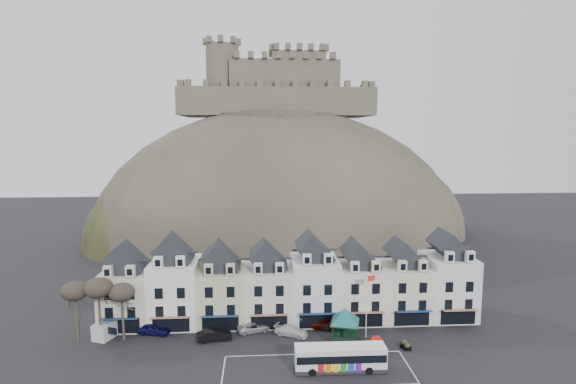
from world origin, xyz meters
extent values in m
plane|color=black|center=(0.00, 0.00, 0.00)|extent=(300.00, 300.00, 0.00)
cube|color=silver|center=(2.00, 1.25, 0.00)|extent=(22.00, 7.50, 0.01)
cube|color=beige|center=(-23.80, 16.00, 4.00)|extent=(6.80, 8.00, 8.00)
cube|color=black|center=(-23.80, 16.00, 9.20)|extent=(6.80, 5.76, 2.80)
cube|color=beige|center=(-25.30, 12.40, 8.90)|extent=(1.20, 0.80, 1.60)
cube|color=beige|center=(-22.30, 12.40, 8.90)|extent=(1.20, 0.80, 1.60)
cube|color=black|center=(-23.80, 11.97, 1.30)|extent=(5.10, 0.06, 2.20)
cube|color=navy|center=(-23.80, 11.30, 2.60)|extent=(5.10, 1.29, 0.43)
cube|color=white|center=(-17.00, 16.00, 4.60)|extent=(6.80, 8.00, 9.20)
cube|color=black|center=(-17.00, 16.00, 10.40)|extent=(6.80, 5.76, 2.80)
cube|color=white|center=(-18.50, 12.40, 10.10)|extent=(1.20, 0.80, 1.60)
cube|color=white|center=(-15.50, 12.40, 10.10)|extent=(1.20, 0.80, 1.60)
cube|color=black|center=(-17.00, 11.97, 1.30)|extent=(5.10, 0.06, 2.20)
cube|color=maroon|center=(-17.00, 11.30, 2.60)|extent=(5.10, 1.29, 0.43)
cube|color=beige|center=(-10.20, 16.00, 4.00)|extent=(6.80, 8.00, 8.00)
cube|color=black|center=(-10.20, 16.00, 9.20)|extent=(6.80, 5.76, 2.80)
cube|color=beige|center=(-11.70, 12.40, 8.90)|extent=(1.20, 0.80, 1.60)
cube|color=beige|center=(-8.70, 12.40, 8.90)|extent=(1.20, 0.80, 1.60)
cube|color=black|center=(-10.20, 11.97, 1.30)|extent=(5.10, 0.06, 2.20)
cube|color=navy|center=(-10.20, 11.30, 2.60)|extent=(5.10, 1.29, 0.43)
cube|color=silver|center=(-3.40, 16.00, 4.00)|extent=(6.80, 8.00, 8.00)
cube|color=black|center=(-3.40, 16.00, 9.20)|extent=(6.80, 5.76, 2.80)
cube|color=silver|center=(-4.90, 12.40, 8.90)|extent=(1.20, 0.80, 1.60)
cube|color=silver|center=(-1.90, 12.40, 8.90)|extent=(1.20, 0.80, 1.60)
cube|color=black|center=(-3.40, 11.97, 1.30)|extent=(5.10, 0.06, 2.20)
cube|color=maroon|center=(-3.40, 11.30, 2.60)|extent=(5.10, 1.29, 0.43)
cube|color=white|center=(3.40, 16.00, 4.60)|extent=(6.80, 8.00, 9.20)
cube|color=black|center=(3.40, 16.00, 10.40)|extent=(6.80, 5.76, 2.80)
cube|color=white|center=(1.90, 12.40, 10.10)|extent=(1.20, 0.80, 1.60)
cube|color=white|center=(4.90, 12.40, 10.10)|extent=(1.20, 0.80, 1.60)
cube|color=black|center=(3.40, 11.97, 1.30)|extent=(5.10, 0.06, 2.20)
cube|color=navy|center=(3.40, 11.30, 2.60)|extent=(5.10, 1.29, 0.43)
cube|color=white|center=(10.20, 16.00, 4.00)|extent=(6.80, 8.00, 8.00)
cube|color=black|center=(10.20, 16.00, 9.20)|extent=(6.80, 5.76, 2.80)
cube|color=white|center=(8.70, 12.40, 8.90)|extent=(1.20, 0.80, 1.60)
cube|color=white|center=(11.70, 12.40, 8.90)|extent=(1.20, 0.80, 1.60)
cube|color=black|center=(10.20, 11.97, 1.30)|extent=(5.10, 0.06, 2.20)
cube|color=maroon|center=(10.20, 11.30, 2.60)|extent=(5.10, 1.29, 0.43)
cube|color=silver|center=(17.00, 16.00, 4.00)|extent=(6.80, 8.00, 8.00)
cube|color=black|center=(17.00, 16.00, 9.20)|extent=(6.80, 5.76, 2.80)
cube|color=silver|center=(15.50, 12.40, 8.90)|extent=(1.20, 0.80, 1.60)
cube|color=silver|center=(18.50, 12.40, 8.90)|extent=(1.20, 0.80, 1.60)
cube|color=black|center=(17.00, 11.97, 1.30)|extent=(5.10, 0.06, 2.20)
cube|color=navy|center=(17.00, 11.30, 2.60)|extent=(5.10, 1.29, 0.43)
cube|color=white|center=(23.80, 16.00, 4.60)|extent=(6.80, 8.00, 9.20)
cube|color=black|center=(23.80, 16.00, 10.40)|extent=(6.80, 5.76, 2.80)
cube|color=white|center=(22.30, 12.40, 10.10)|extent=(1.20, 0.80, 1.60)
cube|color=white|center=(25.30, 12.40, 10.10)|extent=(1.20, 0.80, 1.60)
cube|color=black|center=(23.80, 11.97, 1.30)|extent=(5.10, 0.06, 2.20)
cube|color=maroon|center=(23.80, 11.30, 2.60)|extent=(5.10, 1.29, 0.43)
ellipsoid|color=#37332A|center=(0.00, 70.00, 0.00)|extent=(96.00, 76.00, 68.00)
ellipsoid|color=#253118|center=(-22.00, 64.00, 0.00)|extent=(52.00, 44.00, 42.00)
ellipsoid|color=#37332A|center=(24.00, 74.00, 0.00)|extent=(56.00, 48.00, 46.00)
ellipsoid|color=#253118|center=(-4.00, 56.00, 0.00)|extent=(40.00, 28.00, 28.00)
ellipsoid|color=#37332A|center=(10.00, 58.00, 0.00)|extent=(36.00, 28.00, 24.00)
cylinder|color=#37332A|center=(0.00, 70.00, 31.00)|extent=(30.00, 30.00, 3.00)
cube|color=brown|center=(0.00, 66.00, 35.50)|extent=(48.00, 2.20, 7.00)
cube|color=brown|center=(0.00, 86.00, 35.50)|extent=(48.00, 2.20, 7.00)
cube|color=brown|center=(-24.00, 76.00, 35.50)|extent=(2.20, 22.00, 7.00)
cube|color=brown|center=(24.00, 76.00, 35.50)|extent=(2.20, 22.00, 7.00)
cube|color=brown|center=(2.00, 76.00, 41.00)|extent=(28.00, 18.00, 10.00)
cube|color=brown|center=(6.00, 78.00, 42.50)|extent=(14.00, 12.00, 13.00)
cylinder|color=brown|center=(-14.00, 72.00, 41.00)|extent=(8.40, 8.40, 18.00)
cylinder|color=silver|center=(6.00, 78.00, 51.50)|extent=(0.16, 0.16, 5.00)
cylinder|color=#362E22|center=(-29.00, 10.50, 2.87)|extent=(0.32, 0.32, 5.74)
ellipsoid|color=#383028|center=(-29.00, 10.50, 6.97)|extent=(3.61, 3.61, 2.54)
cylinder|color=#362E22|center=(-26.00, 10.50, 3.01)|extent=(0.32, 0.32, 6.02)
ellipsoid|color=#383028|center=(-26.00, 10.50, 7.31)|extent=(3.78, 3.78, 2.67)
cylinder|color=#362E22|center=(-23.00, 10.50, 2.73)|extent=(0.32, 0.32, 5.46)
ellipsoid|color=#383028|center=(-23.00, 10.50, 6.63)|extent=(3.43, 3.43, 2.42)
cube|color=#262628|center=(4.67, 0.95, 0.34)|extent=(10.65, 2.57, 0.48)
cube|color=white|center=(4.67, 0.95, 1.75)|extent=(10.65, 2.53, 2.43)
cube|color=black|center=(4.67, 0.95, 1.88)|extent=(10.44, 2.60, 0.92)
cube|color=white|center=(4.67, 0.95, 2.85)|extent=(10.43, 2.43, 0.24)
cube|color=orange|center=(9.93, 0.89, 2.68)|extent=(0.07, 1.16, 0.27)
cylinder|color=black|center=(7.84, -0.18, 0.43)|extent=(0.93, 0.32, 0.93)
cylinder|color=black|center=(7.87, 2.00, 0.43)|extent=(0.93, 0.32, 0.93)
cylinder|color=black|center=(1.26, -0.11, 0.43)|extent=(0.93, 0.32, 0.93)
cylinder|color=black|center=(1.28, 2.07, 0.43)|extent=(0.93, 0.32, 0.93)
cube|color=black|center=(5.54, 9.92, 1.33)|extent=(0.20, 0.20, 2.66)
cube|color=black|center=(8.42, 9.13, 1.33)|extent=(0.20, 0.20, 2.66)
cube|color=black|center=(4.75, 7.03, 1.33)|extent=(0.20, 0.20, 2.66)
cube|color=black|center=(7.64, 6.25, 1.33)|extent=(0.20, 0.20, 2.66)
cube|color=black|center=(6.59, 8.08, 2.66)|extent=(4.48, 4.48, 0.13)
cone|color=#125051|center=(6.59, 8.08, 3.65)|extent=(7.07, 7.07, 1.99)
cube|color=black|center=(10.00, 4.98, 0.28)|extent=(1.50, 1.50, 0.56)
sphere|color=#A91409|center=(10.00, 4.98, 1.29)|extent=(1.75, 1.75, 1.75)
cylinder|color=silver|center=(9.70, 9.20, 4.45)|extent=(0.13, 0.13, 8.89)
cube|color=red|center=(10.28, 9.40, 8.22)|extent=(1.17, 0.43, 0.78)
cube|color=silver|center=(-25.33, 12.00, 1.09)|extent=(3.71, 5.21, 2.18)
cube|color=black|center=(-25.33, 12.00, 1.51)|extent=(1.87, 0.81, 0.94)
cube|color=black|center=(13.95, 5.93, 0.27)|extent=(1.19, 0.88, 0.53)
sphere|color=#253118|center=(13.95, 5.93, 0.69)|extent=(0.75, 0.75, 0.75)
cube|color=black|center=(14.12, 5.22, 0.25)|extent=(1.07, 0.64, 0.50)
sphere|color=#253118|center=(14.12, 5.22, 0.65)|extent=(0.70, 0.70, 0.70)
imported|color=#0E0D41|center=(-19.35, 11.96, 0.79)|extent=(4.93, 2.78, 1.58)
imported|color=black|center=(-10.80, 9.50, 0.77)|extent=(4.87, 2.43, 1.53)
imported|color=#B0B3B8|center=(-5.60, 11.92, 0.64)|extent=(5.01, 3.52, 1.29)
imported|color=white|center=(-0.40, 10.37, 0.68)|extent=(5.04, 3.67, 1.36)
imported|color=#530F04|center=(4.80, 12.00, 0.75)|extent=(4.76, 3.02, 1.51)
imported|color=black|center=(6.00, 12.00, 0.64)|extent=(4.00, 1.83, 1.27)
camera|label=1|loc=(-4.53, -48.03, 27.66)|focal=28.00mm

